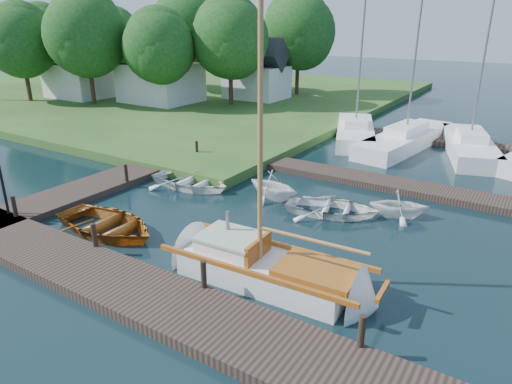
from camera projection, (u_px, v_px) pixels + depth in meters
The scene contains 32 objects.
ground at pixel (256, 221), 17.37m from camera, with size 160.00×160.00×0.00m, color black.
near_dock at pixel (139, 292), 12.59m from camera, with size 18.00×2.20×0.30m, color black.
left_dock at pixel (144, 169), 22.93m from camera, with size 2.20×18.00×0.30m, color black.
far_dock at pixel (366, 180), 21.43m from camera, with size 14.00×1.60×0.30m, color black.
shore at pixel (146, 89), 48.72m from camera, with size 50.00×40.00×0.50m, color #2B531F.
mooring_post_0 at pixel (14, 206), 16.97m from camera, with size 0.16×0.16×0.80m, color black.
mooring_post_1 at pixel (94, 235), 14.70m from camera, with size 0.16×0.16×0.80m, color black.
mooring_post_2 at pixel (204, 274), 12.43m from camera, with size 0.16×0.16×0.80m, color black.
mooring_post_3 at pixel (362, 331), 10.16m from camera, with size 0.16×0.16×0.80m, color black.
mooring_post_4 at pixel (126, 173), 20.65m from camera, with size 0.16×0.16×0.80m, color black.
mooring_post_5 at pixel (197, 148), 24.59m from camera, with size 0.16×0.16×0.80m, color black.
lamp_post at pixel (1, 174), 16.80m from camera, with size 0.24×0.24×2.44m.
sailboat at pixel (271, 272), 13.24m from camera, with size 7.23×2.29×9.83m.
dinghy at pixel (106, 221), 16.30m from camera, with size 3.10×4.34×0.90m, color #8C390E.
tender_a at pixel (191, 179), 20.77m from camera, with size 2.81×3.93×0.81m, color white.
tender_b at pixel (273, 184), 19.41m from camera, with size 2.17×2.51×1.32m, color white.
tender_c at pixel (332, 205), 17.89m from camera, with size 2.59×3.63×0.75m, color white.
tender_d at pixel (400, 202), 17.60m from camera, with size 1.94×2.25×1.18m, color white.
marina_boat_0 at pixel (355, 131), 29.12m from camera, with size 4.97×8.25×9.85m.
marina_boat_1 at pixel (406, 138), 27.26m from camera, with size 3.53×9.64×11.22m.
marina_boat_2 at pixel (469, 144), 25.87m from camera, with size 4.46×8.41×10.47m.
house_a at pixel (160, 72), 39.01m from camera, with size 6.30×5.00×6.29m.
house_b at pixel (80, 71), 41.53m from camera, with size 5.77×4.50×5.79m.
house_c at pixel (257, 75), 40.84m from camera, with size 5.25×4.00×5.28m.
tree_0 at pixel (21, 41), 38.45m from camera, with size 6.12×6.07×8.28m.
tree_1 at pixel (86, 34), 36.80m from camera, with size 6.70×6.70×9.20m.
tree_2 at pixel (159, 46), 35.65m from camera, with size 5.83×5.75×7.82m.
tree_3 at pixel (230, 38), 36.59m from camera, with size 6.41×6.38×8.74m.
tree_4 at pixel (187, 29), 43.57m from camera, with size 7.01×7.01×9.66m.
tree_5 at pixel (114, 38), 46.36m from camera, with size 6.00×5.94×8.10m.
tree_6 at pixel (42, 36), 46.16m from camera, with size 6.24×6.20×8.46m.
tree_7 at pixel (299, 31), 41.74m from camera, with size 6.83×6.83×9.38m.
Camera 1 is at (8.54, -13.35, 7.21)m, focal length 32.00 mm.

